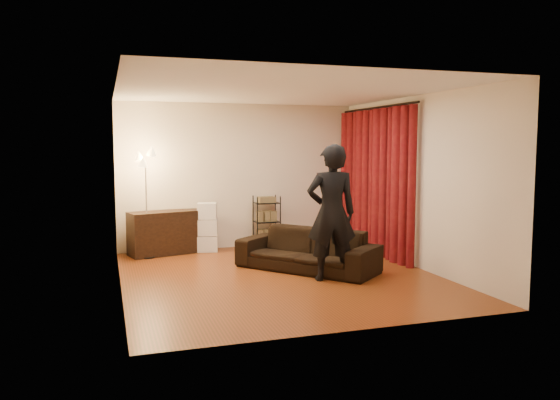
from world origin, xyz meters
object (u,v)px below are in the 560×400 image
object	(u,v)px
media_cabinet	(167,232)
floor_lamp	(146,205)
person	(331,213)
wire_shelf	(267,222)
sofa	(307,250)
storage_boxes	(208,227)

from	to	relation	value
media_cabinet	floor_lamp	size ratio (longest dim) A/B	0.72
person	wire_shelf	xyz separation A→B (m)	(-0.16, 2.71, -0.48)
person	media_cabinet	bearing A→B (deg)	-42.53
wire_shelf	floor_lamp	distance (m)	2.29
media_cabinet	person	bearing A→B (deg)	-67.59
media_cabinet	wire_shelf	world-z (taller)	wire_shelf
floor_lamp	media_cabinet	bearing A→B (deg)	34.12
sofa	wire_shelf	bearing A→B (deg)	141.45
sofa	wire_shelf	size ratio (longest dim) A/B	2.21
storage_boxes	floor_lamp	bearing A→B (deg)	-167.79
storage_boxes	floor_lamp	distance (m)	1.21
sofa	wire_shelf	xyz separation A→B (m)	(-0.06, 2.02, 0.17)
floor_lamp	sofa	bearing A→B (deg)	-37.07
storage_boxes	wire_shelf	size ratio (longest dim) A/B	0.91
media_cabinet	wire_shelf	distance (m)	1.87
sofa	person	distance (m)	0.95
wire_shelf	floor_lamp	bearing A→B (deg)	172.92
sofa	storage_boxes	bearing A→B (deg)	171.21
person	floor_lamp	bearing A→B (deg)	-35.12
storage_boxes	wire_shelf	distance (m)	1.14
media_cabinet	floor_lamp	xyz separation A→B (m)	(-0.36, -0.25, 0.54)
media_cabinet	storage_boxes	size ratio (longest dim) A/B	1.47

